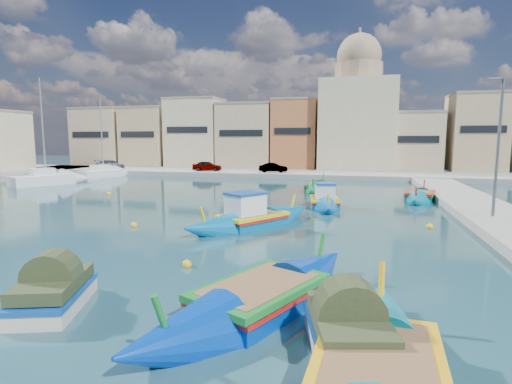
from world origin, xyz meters
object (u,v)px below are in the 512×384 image
(quay_street_lamp, at_px, (497,146))
(luzzu_blue_south, at_px, (260,300))
(luzzu_cyan_mid, at_px, (420,197))
(luzzu_green, at_px, (318,189))
(luzzu_cyan_south, at_px, (377,383))
(luzzu_turquoise_cabin, at_px, (252,220))
(tender_near, at_px, (53,294))
(tender_far, at_px, (348,334))
(church_block, at_px, (357,112))
(luzzu_blue_cabin, at_px, (324,202))
(yacht_north, at_px, (112,173))
(yacht_midnorth, at_px, (60,179))

(quay_street_lamp, bearing_deg, luzzu_blue_south, -125.22)
(luzzu_cyan_mid, distance_m, luzzu_green, 8.79)
(luzzu_cyan_mid, height_order, luzzu_cyan_south, luzzu_cyan_south)
(luzzu_turquoise_cabin, height_order, luzzu_cyan_mid, luzzu_turquoise_cabin)
(luzzu_cyan_mid, xyz_separation_m, luzzu_cyan_south, (-4.40, -25.86, 0.05))
(quay_street_lamp, height_order, tender_near, quay_street_lamp)
(luzzu_cyan_mid, relative_size, tender_far, 2.47)
(tender_far, bearing_deg, church_block, 90.05)
(luzzu_blue_cabin, distance_m, luzzu_green, 8.40)
(quay_street_lamp, xyz_separation_m, tender_near, (-15.44, -15.26, -3.90))
(church_block, distance_m, luzzu_turquoise_cabin, 38.81)
(church_block, xyz_separation_m, tender_far, (0.04, -49.68, -7.95))
(tender_near, bearing_deg, luzzu_blue_cabin, 72.40)
(luzzu_turquoise_cabin, relative_size, luzzu_cyan_south, 0.97)
(quay_street_lamp, xyz_separation_m, luzzu_cyan_mid, (-2.44, 8.75, -4.09))
(church_block, distance_m, yacht_north, 33.90)
(luzzu_turquoise_cabin, distance_m, luzzu_green, 15.73)
(luzzu_blue_cabin, height_order, luzzu_green, luzzu_blue_cabin)
(church_block, distance_m, yacht_midnorth, 38.65)
(yacht_north, bearing_deg, yacht_midnorth, -93.73)
(church_block, height_order, luzzu_blue_cabin, church_block)
(luzzu_cyan_mid, relative_size, luzzu_green, 1.03)
(luzzu_cyan_mid, height_order, yacht_north, yacht_north)
(tender_far, bearing_deg, yacht_north, 129.82)
(luzzu_green, bearing_deg, church_block, 81.80)
(quay_street_lamp, xyz_separation_m, yacht_midnorth, (-37.95, 11.65, -3.87))
(quay_street_lamp, relative_size, yacht_midnorth, 0.68)
(tender_far, xyz_separation_m, yacht_midnorth, (-30.55, 27.33, 0.01))
(luzzu_cyan_mid, bearing_deg, luzzu_turquoise_cabin, -129.89)
(luzzu_turquoise_cabin, bearing_deg, luzzu_blue_south, -74.16)
(quay_street_lamp, relative_size, luzzu_green, 1.01)
(quay_street_lamp, bearing_deg, yacht_midnorth, 162.94)
(quay_street_lamp, xyz_separation_m, yacht_north, (-37.39, 20.29, -3.93))
(tender_near, height_order, yacht_midnorth, yacht_midnorth)
(yacht_north, bearing_deg, tender_far, -50.18)
(luzzu_blue_cabin, bearing_deg, yacht_north, 149.30)
(luzzu_green, bearing_deg, luzzu_turquoise_cabin, -97.84)
(luzzu_cyan_south, bearing_deg, luzzu_turquoise_cabin, 113.63)
(church_block, xyz_separation_m, quay_street_lamp, (7.44, -34.00, -4.07))
(luzzu_cyan_south, xyz_separation_m, yacht_north, (-30.54, 37.39, 0.11))
(quay_street_lamp, xyz_separation_m, luzzu_turquoise_cabin, (-12.76, -3.59, -3.98))
(luzzu_turquoise_cabin, xyz_separation_m, yacht_north, (-24.63, 23.88, 0.05))
(luzzu_green, xyz_separation_m, luzzu_blue_south, (0.79, -25.92, 0.02))
(luzzu_turquoise_cabin, relative_size, luzzu_cyan_mid, 1.08)
(luzzu_green, distance_m, yacht_midnorth, 27.34)
(luzzu_cyan_mid, height_order, tender_far, luzzu_cyan_mid)
(quay_street_lamp, distance_m, yacht_midnorth, 39.89)
(luzzu_turquoise_cabin, height_order, luzzu_blue_cabin, luzzu_turquoise_cabin)
(luzzu_turquoise_cabin, bearing_deg, yacht_north, 135.89)
(luzzu_blue_cabin, bearing_deg, tender_far, -84.02)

